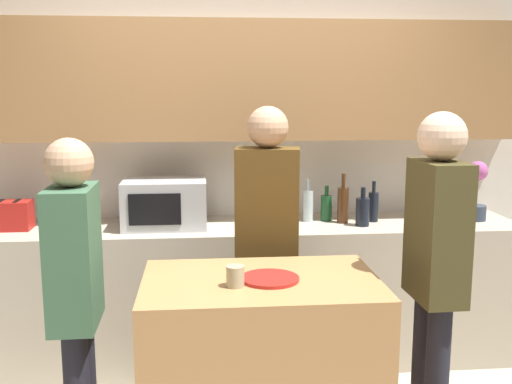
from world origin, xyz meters
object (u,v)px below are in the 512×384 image
object	(u,v)px
toaster	(10,215)
person_left	(436,260)
bottle_2	(343,204)
bottle_0	(308,205)
plate_on_island	(270,279)
potted_plant	(476,191)
bottle_4	(373,206)
person_right	(75,287)
bottle_1	(326,207)
microwave	(165,203)
cup_0	(235,276)
person_center	(267,232)
bottle_3	(363,211)

from	to	relation	value
toaster	person_left	world-z (taller)	person_left
toaster	bottle_2	world-z (taller)	bottle_2
bottle_0	plate_on_island	xyz separation A→B (m)	(-0.40, -1.29, -0.07)
potted_plant	bottle_4	size ratio (longest dim) A/B	1.47
plate_on_island	person_left	distance (m)	0.77
person_right	bottle_0	bearing A→B (deg)	135.04
toaster	bottle_0	xyz separation A→B (m)	(1.88, 0.07, 0.02)
bottle_1	person_left	distance (m)	1.28
toaster	person_left	distance (m)	2.55
microwave	person_left	size ratio (longest dim) A/B	0.31
cup_0	person_right	size ratio (longest dim) A/B	0.06
toaster	cup_0	world-z (taller)	toaster
bottle_0	cup_0	world-z (taller)	bottle_0
person_right	person_center	bearing A→B (deg)	123.51
bottle_4	bottle_0	bearing A→B (deg)	174.17
bottle_3	person_right	world-z (taller)	person_right
bottle_2	person_left	bearing A→B (deg)	-82.72
bottle_1	bottle_3	size ratio (longest dim) A/B	0.93
bottle_4	microwave	bearing A→B (deg)	-178.92
bottle_3	toaster	bearing A→B (deg)	177.49
cup_0	bottle_3	bearing A→B (deg)	53.71
microwave	plate_on_island	world-z (taller)	microwave
person_right	plate_on_island	bearing A→B (deg)	88.39
cup_0	person_center	distance (m)	0.73
bottle_2	potted_plant	bearing A→B (deg)	-0.06
bottle_3	plate_on_island	size ratio (longest dim) A/B	0.96
bottle_0	person_left	xyz separation A→B (m)	(0.37, -1.25, -0.02)
toaster	bottle_1	size ratio (longest dim) A/B	1.12
plate_on_island	bottle_2	bearing A→B (deg)	63.20
bottle_0	person_right	xyz separation A→B (m)	(-1.25, -1.28, -0.09)
toaster	bottle_0	size ratio (longest dim) A/B	0.91
bottle_1	person_center	world-z (taller)	person_center
bottle_3	bottle_4	size ratio (longest dim) A/B	0.93
bottle_4	plate_on_island	size ratio (longest dim) A/B	1.03
bottle_0	bottle_2	xyz separation A→B (m)	(0.22, -0.07, 0.01)
person_right	potted_plant	bearing A→B (deg)	116.45
bottle_4	person_center	distance (m)	0.99
bottle_4	person_right	xyz separation A→B (m)	(-1.67, -1.24, -0.08)
toaster	plate_on_island	bearing A→B (deg)	-39.61
plate_on_island	person_right	distance (m)	0.84
toaster	plate_on_island	xyz separation A→B (m)	(1.48, -1.23, -0.05)
bottle_2	microwave	bearing A→B (deg)	-179.87
bottle_4	cup_0	size ratio (longest dim) A/B	2.94
bottle_1	bottle_4	size ratio (longest dim) A/B	0.87
plate_on_island	cup_0	bearing A→B (deg)	-155.58
person_left	plate_on_island	bearing A→B (deg)	91.79
potted_plant	person_right	xyz separation A→B (m)	(-2.36, -1.21, -0.18)
microwave	person_center	xyz separation A→B (m)	(0.59, -0.60, -0.05)
bottle_0	person_right	world-z (taller)	person_right
person_center	person_right	distance (m)	1.09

